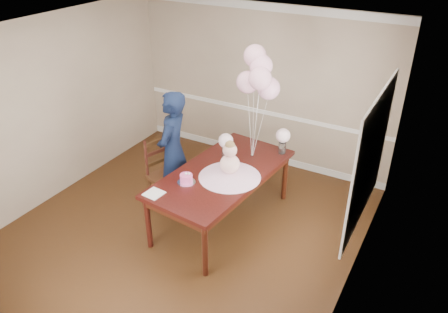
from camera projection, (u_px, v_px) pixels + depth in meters
floor at (180, 233)px, 6.04m from camera, size 4.50×5.00×0.00m
ceiling at (168, 37)px, 4.73m from camera, size 4.50×5.00×0.02m
wall_back at (261, 86)px, 7.29m from camera, size 4.50×0.02×2.70m
wall_left at (48, 112)px, 6.34m from camera, size 0.02×5.00×2.70m
wall_right at (358, 197)px, 4.42m from camera, size 0.02×5.00×2.70m
chair_rail_trim at (260, 111)px, 7.50m from camera, size 4.50×0.02×0.07m
crown_molding at (264, 7)px, 6.66m from camera, size 4.50×0.02×0.12m
baseboard_trim at (258, 154)px, 7.91m from camera, size 4.50×0.02×0.12m
window_frame at (370, 158)px, 4.71m from camera, size 0.02×1.66×1.56m
window_blinds at (369, 158)px, 4.72m from camera, size 0.01×1.50×1.40m
dining_table_top at (222, 173)px, 5.91m from camera, size 1.30×2.28×0.05m
table_apron at (222, 178)px, 5.95m from camera, size 1.18×2.16×0.11m
table_leg_fl at (148, 223)px, 5.62m from camera, size 0.08×0.08×0.76m
table_leg_fr at (205, 250)px, 5.16m from camera, size 0.08×0.08×0.76m
table_leg_bl at (235, 160)px, 7.06m from camera, size 0.08×0.08×0.76m
table_leg_br at (285, 177)px, 6.60m from camera, size 0.08×0.08×0.76m
baby_skirt at (230, 173)px, 5.75m from camera, size 0.91×0.91×0.11m
baby_torso at (230, 164)px, 5.68m from camera, size 0.26×0.26×0.26m
baby_head at (230, 150)px, 5.58m from camera, size 0.19×0.19×0.19m
baby_hair at (230, 145)px, 5.55m from camera, size 0.13×0.13×0.13m
cake_platter at (186, 182)px, 5.65m from camera, size 0.26×0.26×0.01m
birthday_cake at (186, 178)px, 5.62m from camera, size 0.18×0.18×0.11m
cake_flower_a at (186, 174)px, 5.59m from camera, size 0.03×0.03×0.03m
cake_flower_b at (189, 174)px, 5.59m from camera, size 0.03×0.03×0.03m
rose_vase_near at (226, 153)px, 6.17m from camera, size 0.12×0.12×0.17m
roses_near at (226, 141)px, 6.07m from camera, size 0.21×0.21×0.21m
rose_vase_far at (282, 148)px, 6.31m from camera, size 0.12×0.12×0.17m
roses_far at (283, 136)px, 6.22m from camera, size 0.21×0.21×0.21m
napkin at (154, 194)px, 5.42m from camera, size 0.24×0.24×0.01m
balloon_weight at (252, 155)px, 6.27m from camera, size 0.05×0.05×0.02m
balloon_a at (248, 82)px, 5.80m from camera, size 0.31×0.31×0.31m
balloon_b at (260, 78)px, 5.60m from camera, size 0.31×0.31×0.31m
balloon_c at (261, 66)px, 5.70m from camera, size 0.31×0.31×0.31m
balloon_d at (255, 56)px, 5.72m from camera, size 0.31×0.31×0.31m
balloon_e at (269, 88)px, 5.75m from camera, size 0.31×0.31×0.31m
balloon_ribbon_a at (250, 126)px, 6.07m from camera, size 0.10×0.01×0.91m
balloon_ribbon_b at (256, 125)px, 5.97m from camera, size 0.11×0.07×1.02m
balloon_ribbon_c at (256, 118)px, 6.02m from camera, size 0.03×0.10×1.13m
balloon_ribbon_d at (253, 113)px, 6.03m from camera, size 0.08×0.12×1.24m
balloon_ribbon_e at (260, 129)px, 6.05m from camera, size 0.16×0.06×0.85m
dining_chair_seat at (166, 177)px, 6.44m from camera, size 0.57×0.57×0.05m
chair_leg_fl at (150, 190)px, 6.57m from camera, size 0.05×0.05×0.44m
chair_leg_fr at (165, 201)px, 6.33m from camera, size 0.05×0.05×0.44m
chair_leg_bl at (170, 182)px, 6.79m from camera, size 0.05×0.05×0.44m
chair_leg_br at (185, 191)px, 6.55m from camera, size 0.05×0.05×0.44m
chair_back_post_l at (146, 159)px, 6.32m from camera, size 0.05×0.05×0.58m
chair_back_post_r at (167, 150)px, 6.54m from camera, size 0.05×0.05×0.58m
chair_slat_low at (157, 162)px, 6.49m from camera, size 0.16×0.40×0.05m
chair_slat_mid at (157, 152)px, 6.41m from camera, size 0.16×0.40×0.05m
chair_slat_top at (156, 142)px, 6.33m from camera, size 0.16×0.40×0.05m
woman at (173, 151)px, 6.24m from camera, size 0.56×0.73×1.79m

